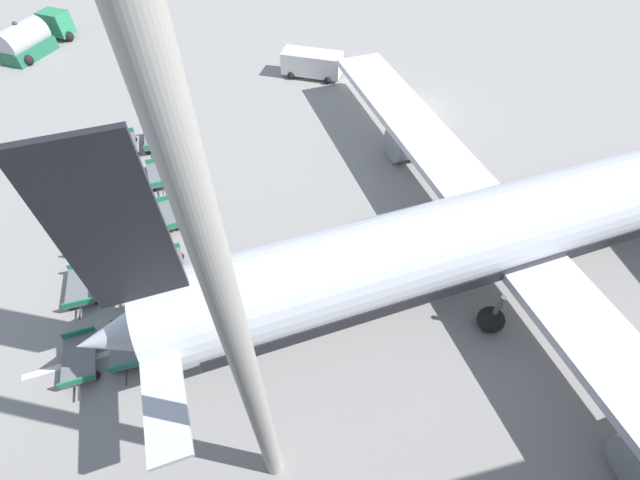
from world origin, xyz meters
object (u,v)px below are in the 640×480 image
object	(u,v)px
baggage_dolly_row_mid_b_col_c	(164,216)
fuel_tanker_primary	(31,39)
airplane	(529,222)
baggage_dolly_row_mid_a_col_e	(128,345)
baggage_dolly_row_mid_b_col_a	(155,140)
baggage_dolly_row_mid_a_col_c	(126,224)
baggage_dolly_row_mid_b_col_d	(170,268)
baggage_dolly_row_mid_b_col_e	(176,333)
baggage_dolly_row_near_col_a	(89,151)
baggage_dolly_row_near_col_b	(86,188)
baggage_dolly_row_near_col_e	(80,359)
baggage_dolly_row_near_col_d	(82,287)
baggage_dolly_row_mid_b_col_b	(160,175)
apron_light_mast	(218,281)
baggage_dolly_row_mid_a_col_d	(124,279)
service_van	(312,63)
baggage_dolly_row_mid_a_col_a	(125,145)
baggage_dolly_row_mid_a_col_b	(125,183)
baggage_dolly_row_near_col_c	(85,235)

from	to	relation	value
baggage_dolly_row_mid_b_col_c	fuel_tanker_primary	bearing A→B (deg)	-155.02
airplane	baggage_dolly_row_mid_b_col_c	world-z (taller)	airplane
baggage_dolly_row_mid_a_col_e	baggage_dolly_row_mid_b_col_a	distance (m)	16.01
baggage_dolly_row_mid_a_col_c	baggage_dolly_row_mid_b_col_d	world-z (taller)	same
baggage_dolly_row_mid_a_col_c	baggage_dolly_row_mid_b_col_e	distance (m)	8.31
baggage_dolly_row_near_col_a	baggage_dolly_row_mid_b_col_a	xyz separation A→B (m)	(-0.28, 4.37, 0.00)
baggage_dolly_row_near_col_b	baggage_dolly_row_mid_b_col_d	size ratio (longest dim) A/B	1.00
baggage_dolly_row_near_col_e	baggage_dolly_row_mid_b_col_d	world-z (taller)	same
baggage_dolly_row_near_col_b	baggage_dolly_row_near_col_d	bearing A→B (deg)	5.14
baggage_dolly_row_near_col_b	baggage_dolly_row_mid_a_col_c	world-z (taller)	same
baggage_dolly_row_near_col_d	baggage_dolly_row_mid_b_col_b	world-z (taller)	same
baggage_dolly_row_mid_b_col_a	baggage_dolly_row_mid_b_col_d	distance (m)	11.93
baggage_dolly_row_mid_b_col_a	apron_light_mast	size ratio (longest dim) A/B	0.15
baggage_dolly_row_near_col_a	baggage_dolly_row_mid_b_col_d	world-z (taller)	same
fuel_tanker_primary	baggage_dolly_row_mid_a_col_e	distance (m)	34.67
baggage_dolly_row_mid_a_col_d	baggage_dolly_row_mid_b_col_b	world-z (taller)	same
fuel_tanker_primary	baggage_dolly_row_mid_b_col_e	bearing A→B (deg)	20.34
service_van	baggage_dolly_row_mid_b_col_b	xyz separation A→B (m)	(11.07, -12.51, -0.65)
service_van	baggage_dolly_row_near_col_d	xyz separation A→B (m)	(19.17, -16.27, -0.65)
service_van	baggage_dolly_row_mid_a_col_a	distance (m)	16.57
service_van	baggage_dolly_row_near_col_b	distance (m)	20.42
service_van	baggage_dolly_row_mid_b_col_c	distance (m)	19.34
baggage_dolly_row_mid_a_col_e	apron_light_mast	world-z (taller)	apron_light_mast
service_van	baggage_dolly_row_mid_b_col_a	distance (m)	14.71
service_van	baggage_dolly_row_mid_b_col_d	bearing A→B (deg)	-32.06
service_van	baggage_dolly_row_mid_b_col_e	bearing A→B (deg)	-26.85
baggage_dolly_row_near_col_a	apron_light_mast	bearing A→B (deg)	22.59
baggage_dolly_row_mid_a_col_e	baggage_dolly_row_mid_b_col_c	size ratio (longest dim) A/B	0.98
baggage_dolly_row_mid_a_col_a	baggage_dolly_row_mid_b_col_b	size ratio (longest dim) A/B	1.00
baggage_dolly_row_mid_a_col_a	baggage_dolly_row_mid_b_col_a	bearing A→B (deg)	93.44
baggage_dolly_row_near_col_d	baggage_dolly_row_mid_a_col_b	xyz separation A→B (m)	(-7.78, 1.59, 0.00)
baggage_dolly_row_near_col_b	baggage_dolly_row_near_col_c	bearing A→B (deg)	5.19
apron_light_mast	baggage_dolly_row_mid_a_col_a	bearing A→B (deg)	-162.87
baggage_dolly_row_mid_b_col_b	baggage_dolly_row_mid_b_col_c	distance (m)	3.92
baggage_dolly_row_near_col_d	baggage_dolly_row_near_col_e	xyz separation A→B (m)	(4.15, 0.40, 0.00)
baggage_dolly_row_mid_a_col_c	baggage_dolly_row_mid_b_col_b	xyz separation A→B (m)	(-4.05, 1.85, 0.00)
baggage_dolly_row_mid_a_col_c	baggage_dolly_row_mid_b_col_d	bearing A→B (deg)	32.49
baggage_dolly_row_mid_a_col_a	baggage_dolly_row_mid_b_col_c	distance (m)	8.21
baggage_dolly_row_mid_a_col_b	baggage_dolly_row_mid_b_col_d	bearing A→B (deg)	20.14
baggage_dolly_row_mid_a_col_c	baggage_dolly_row_mid_a_col_d	bearing A→B (deg)	1.77
baggage_dolly_row_near_col_b	apron_light_mast	world-z (taller)	apron_light_mast
airplane	service_van	bearing A→B (deg)	-165.38
baggage_dolly_row_near_col_b	baggage_dolly_row_mid_a_col_b	size ratio (longest dim) A/B	1.00
fuel_tanker_primary	baggage_dolly_row_near_col_d	distance (m)	30.24
apron_light_mast	baggage_dolly_row_near_col_d	bearing A→B (deg)	-141.51
baggage_dolly_row_mid_b_col_c	baggage_dolly_row_mid_a_col_a	bearing A→B (deg)	-160.92
baggage_dolly_row_near_col_c	baggage_dolly_row_mid_a_col_e	size ratio (longest dim) A/B	1.01
baggage_dolly_row_mid_a_col_d	baggage_dolly_row_mid_b_col_c	xyz separation A→B (m)	(-4.17, 2.02, 0.00)
baggage_dolly_row_mid_a_col_a	service_van	bearing A→B (deg)	115.88
baggage_dolly_row_mid_a_col_b	baggage_dolly_row_near_col_d	bearing A→B (deg)	-11.54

